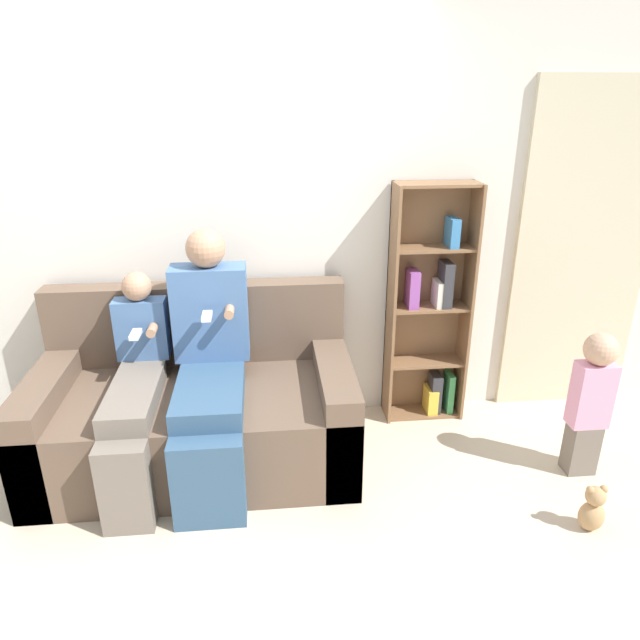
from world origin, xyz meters
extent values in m
plane|color=beige|center=(0.00, 0.00, 0.00)|extent=(14.00, 14.00, 0.00)
cube|color=silver|center=(0.00, 1.07, 1.27)|extent=(10.00, 0.06, 2.55)
cube|color=beige|center=(2.37, 1.02, 1.06)|extent=(0.88, 0.04, 2.12)
cube|color=brown|center=(-0.07, 0.45, 0.24)|extent=(1.76, 0.78, 0.48)
cube|color=brown|center=(-0.07, 0.92, 0.48)|extent=(1.76, 0.16, 0.96)
cube|color=brown|center=(-0.85, 0.45, 0.30)|extent=(0.19, 0.78, 0.61)
cube|color=brown|center=(0.72, 0.45, 0.30)|extent=(0.19, 0.78, 0.61)
cube|color=#335170|center=(0.04, 0.00, 0.24)|extent=(0.36, 0.12, 0.48)
cube|color=#335170|center=(0.04, 0.34, 0.53)|extent=(0.36, 0.57, 0.11)
cube|color=#476B9E|center=(0.04, 0.72, 0.86)|extent=(0.42, 0.19, 0.54)
sphere|color=tan|center=(0.04, 0.72, 1.23)|extent=(0.22, 0.22, 0.22)
cylinder|color=tan|center=(0.15, 0.58, 0.91)|extent=(0.05, 0.10, 0.05)
cube|color=white|center=(0.04, 0.53, 0.91)|extent=(0.05, 0.12, 0.02)
cube|color=#70665B|center=(-0.36, 0.00, 0.24)|extent=(0.25, 0.12, 0.48)
cube|color=#70665B|center=(-0.36, 0.37, 0.53)|extent=(0.25, 0.63, 0.11)
cube|color=#476B9E|center=(-0.36, 0.75, 0.76)|extent=(0.29, 0.13, 0.35)
sphere|color=tan|center=(-0.36, 0.75, 1.01)|extent=(0.16, 0.16, 0.16)
cylinder|color=tan|center=(-0.28, 0.64, 0.80)|extent=(0.05, 0.10, 0.05)
cube|color=white|center=(-0.36, 0.59, 0.80)|extent=(0.05, 0.12, 0.02)
cube|color=#70665B|center=(2.09, 0.22, 0.15)|extent=(0.16, 0.12, 0.31)
cube|color=#E599BC|center=(2.09, 0.22, 0.49)|extent=(0.20, 0.12, 0.37)
sphere|color=tan|center=(2.09, 0.22, 0.76)|extent=(0.18, 0.18, 0.18)
cube|color=brown|center=(1.12, 0.92, 0.77)|extent=(0.02, 0.22, 1.53)
cube|color=brown|center=(1.61, 0.92, 0.77)|extent=(0.02, 0.22, 1.53)
cube|color=brown|center=(1.37, 1.02, 0.77)|extent=(0.50, 0.02, 1.53)
cube|color=brown|center=(1.37, 0.92, 0.01)|extent=(0.47, 0.18, 0.02)
cube|color=brown|center=(1.37, 0.92, 0.39)|extent=(0.47, 0.18, 0.02)
cube|color=brown|center=(1.37, 0.92, 0.77)|extent=(0.47, 0.18, 0.02)
cube|color=brown|center=(1.37, 0.92, 1.14)|extent=(0.47, 0.18, 0.02)
cube|color=brown|center=(1.37, 0.92, 1.52)|extent=(0.47, 0.18, 0.02)
cube|color=beige|center=(1.42, 0.92, 0.86)|extent=(0.06, 0.14, 0.16)
cube|color=teal|center=(1.47, 0.92, 1.24)|extent=(0.06, 0.15, 0.17)
cube|color=#333338|center=(1.45, 0.92, 0.15)|extent=(0.07, 0.13, 0.27)
cube|color=gold|center=(1.42, 0.92, 0.10)|extent=(0.07, 0.15, 0.17)
cube|color=#934CA3|center=(1.25, 0.92, 0.89)|extent=(0.06, 0.14, 0.23)
cube|color=#429956|center=(1.54, 0.92, 0.16)|extent=(0.04, 0.13, 0.28)
cube|color=#333338|center=(1.46, 0.92, 0.92)|extent=(0.06, 0.15, 0.28)
ellipsoid|color=tan|center=(1.91, -0.24, 0.08)|extent=(0.13, 0.11, 0.16)
sphere|color=tan|center=(1.91, -0.24, 0.20)|extent=(0.10, 0.10, 0.10)
sphere|color=tan|center=(1.87, -0.24, 0.24)|extent=(0.04, 0.04, 0.04)
sphere|color=tan|center=(1.94, -0.24, 0.24)|extent=(0.04, 0.04, 0.04)
camera|label=1|loc=(0.35, -2.33, 2.03)|focal=32.00mm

